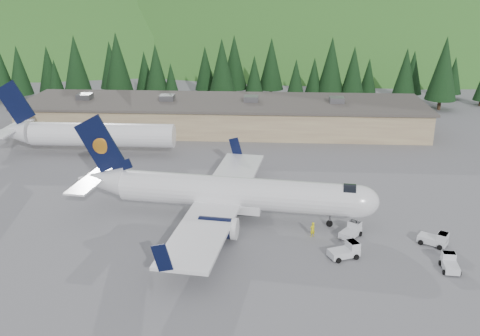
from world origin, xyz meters
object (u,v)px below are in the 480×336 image
Objects in this scene: baggage_tug_a at (346,251)px; ramp_worker at (312,229)px; baggage_tug_b at (435,239)px; baggage_tug_c at (450,263)px; second_airliner at (84,134)px; airliner at (228,193)px; terminal_building at (223,115)px; baggage_tug_d at (352,231)px.

ramp_worker is at bearing 101.95° from baggage_tug_a.
baggage_tug_b is 1.17× the size of baggage_tug_c.
second_airliner reaches higher than ramp_worker.
baggage_tug_a reaches higher than baggage_tug_c.
second_airliner reaches higher than baggage_tug_b.
ramp_worker is at bearing -16.09° from airliner.
terminal_building is (-25.65, 43.01, 1.95)m from baggage_tug_b.
baggage_tug_b reaches higher than baggage_tug_c.
second_airliner reaches higher than terminal_building.
baggage_tug_b is at bearing -5.52° from baggage_tug_a.
baggage_tug_d is at bearing 57.50° from baggage_tug_c.
baggage_tug_d reaches higher than baggage_tug_c.
baggage_tug_a is (12.25, -8.18, -2.35)m from airliner.
ramp_worker is (9.25, -3.98, -2.22)m from airliner.
airliner reaches higher than baggage_tug_a.
baggage_tug_c is at bearing -61.75° from terminal_building.
baggage_tug_a is 5.17m from ramp_worker.
ramp_worker reaches higher than baggage_tug_a.
baggage_tug_d is at bearing 52.54° from baggage_tug_a.
baggage_tug_b is at bearing 138.51° from ramp_worker.
baggage_tug_b is 1.04× the size of baggage_tug_d.
ramp_worker reaches higher than baggage_tug_b.
ramp_worker reaches higher than baggage_tug_c.
baggage_tug_d is at bearing -34.39° from second_airliner.
second_airliner is (-23.92, 21.87, 0.27)m from airliner.
second_airliner is 0.39× the size of terminal_building.
baggage_tug_a is 48.88m from terminal_building.
terminal_building reaches higher than baggage_tug_c.
baggage_tug_b is (45.56, -27.01, -2.65)m from second_airliner.
baggage_tug_b is at bearing -65.23° from baggage_tug_d.
baggage_tug_c is at bearing 118.44° from ramp_worker.
airliner is 10.96× the size of baggage_tug_b.
second_airliner is 45.27m from baggage_tug_d.
baggage_tug_a is at bearing -130.71° from baggage_tug_b.
ramp_worker is at bearing -154.03° from baggage_tug_b.
airliner reaches higher than baggage_tug_d.
baggage_tug_c is at bearing -33.63° from baggage_tug_a.
airliner is 1.26× the size of second_airliner.
airliner reaches higher than terminal_building.
airliner is at bearing -83.96° from terminal_building.
baggage_tug_a is at bearing -39.73° from second_airliner.
ramp_worker is (-4.12, -0.32, 0.17)m from baggage_tug_d.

